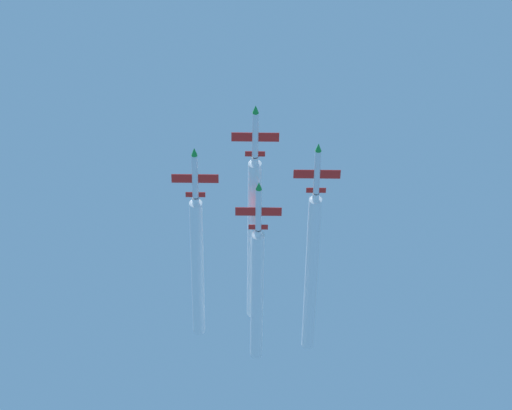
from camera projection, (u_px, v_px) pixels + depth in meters
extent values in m
cylinder|color=silver|center=(255.00, 135.00, 261.14)|extent=(1.25, 10.81, 1.25)
cone|color=#198C33|center=(256.00, 109.00, 256.76)|extent=(1.19, 1.82, 1.19)
ellipsoid|color=black|center=(255.00, 123.00, 259.87)|extent=(0.69, 2.50, 0.56)
cube|color=red|center=(255.00, 137.00, 261.44)|extent=(9.10, 2.16, 0.14)
cube|color=red|center=(255.00, 154.00, 264.53)|extent=(3.87, 1.25, 0.14)
cube|color=#198C33|center=(255.00, 148.00, 265.62)|extent=(0.11, 1.48, 1.93)
cylinder|color=black|center=(255.00, 157.00, 265.08)|extent=(0.94, 0.68, 0.94)
cylinder|color=silver|center=(317.00, 172.00, 264.83)|extent=(1.25, 10.81, 1.25)
cone|color=#198C33|center=(318.00, 147.00, 260.45)|extent=(1.19, 1.82, 1.19)
ellipsoid|color=black|center=(318.00, 161.00, 263.57)|extent=(0.69, 2.50, 0.56)
cube|color=red|center=(317.00, 174.00, 265.14)|extent=(9.10, 2.16, 0.14)
cube|color=red|center=(316.00, 190.00, 268.23)|extent=(3.87, 1.25, 0.14)
cube|color=#198C33|center=(316.00, 184.00, 269.31)|extent=(0.11, 1.48, 1.93)
cylinder|color=black|center=(316.00, 193.00, 268.77)|extent=(0.94, 0.68, 0.94)
cylinder|color=silver|center=(195.00, 176.00, 265.02)|extent=(1.25, 10.81, 1.25)
cone|color=#198C33|center=(194.00, 152.00, 260.65)|extent=(1.19, 1.82, 1.19)
ellipsoid|color=black|center=(195.00, 165.00, 263.76)|extent=(0.69, 2.50, 0.56)
cube|color=red|center=(195.00, 179.00, 265.33)|extent=(9.10, 2.16, 0.14)
cube|color=red|center=(195.00, 195.00, 268.42)|extent=(3.87, 1.25, 0.14)
cube|color=#198C33|center=(196.00, 189.00, 269.51)|extent=(0.11, 1.48, 1.93)
cylinder|color=black|center=(196.00, 198.00, 268.97)|extent=(0.94, 0.68, 0.94)
cylinder|color=silver|center=(259.00, 209.00, 268.87)|extent=(1.25, 10.81, 1.25)
cone|color=#198C33|center=(259.00, 186.00, 264.50)|extent=(1.19, 1.82, 1.19)
ellipsoid|color=black|center=(259.00, 199.00, 267.61)|extent=(0.69, 2.50, 0.56)
cube|color=red|center=(258.00, 212.00, 269.18)|extent=(9.10, 2.16, 0.14)
cube|color=red|center=(258.00, 227.00, 272.27)|extent=(3.87, 1.25, 0.14)
cube|color=#198C33|center=(258.00, 221.00, 273.36)|extent=(0.11, 1.48, 1.93)
cylinder|color=black|center=(258.00, 230.00, 272.81)|extent=(0.94, 0.68, 0.94)
cylinder|color=white|center=(254.00, 226.00, 278.17)|extent=(1.38, 37.76, 1.38)
cylinder|color=white|center=(254.00, 242.00, 281.30)|extent=(2.61, 43.42, 2.61)
cylinder|color=white|center=(312.00, 261.00, 281.97)|extent=(1.38, 38.07, 1.38)
cylinder|color=white|center=(311.00, 276.00, 285.13)|extent=(2.61, 43.78, 2.61)
cylinder|color=white|center=(197.00, 256.00, 280.43)|extent=(1.38, 33.06, 1.38)
cylinder|color=white|center=(198.00, 270.00, 283.17)|extent=(2.61, 38.02, 2.61)
cylinder|color=white|center=(257.00, 285.00, 283.87)|extent=(1.38, 31.88, 1.38)
cylinder|color=white|center=(257.00, 297.00, 286.52)|extent=(2.61, 36.66, 2.61)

